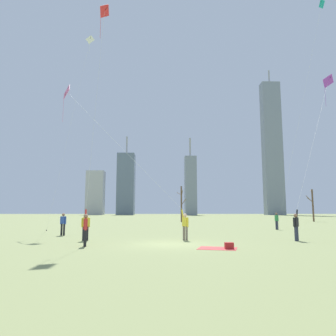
{
  "coord_description": "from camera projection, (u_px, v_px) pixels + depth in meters",
  "views": [
    {
      "loc": [
        -0.62,
        -17.66,
        1.76
      ],
      "look_at": [
        0.0,
        6.0,
        4.96
      ],
      "focal_mm": 34.26,
      "sensor_mm": 36.0,
      "label": 1
    }
  ],
  "objects": [
    {
      "name": "bystander_far_off_by_trees",
      "position": [
        86.0,
        226.0,
        19.29
      ],
      "size": [
        0.48,
        0.32,
        1.62
      ],
      "color": "black",
      "rests_on": "ground"
    },
    {
      "name": "skyline_squat_block",
      "position": [
        190.0,
        185.0,
        148.03
      ],
      "size": [
        5.33,
        6.86,
        36.04
      ],
      "color": "gray",
      "rests_on": "ground"
    },
    {
      "name": "kite_flyer_midfield_right_pink",
      "position": [
        144.0,
        179.0,
        21.98
      ],
      "size": [
        10.48,
        8.45,
        13.04
      ],
      "color": "#726656",
      "rests_on": "ground"
    },
    {
      "name": "kite_flyer_far_back_purple",
      "position": [
        306.0,
        180.0,
        21.73
      ],
      "size": [
        8.62,
        9.73,
        14.65
      ],
      "color": "#33384C",
      "rests_on": "ground"
    },
    {
      "name": "bare_tree_far_right_edge",
      "position": [
        181.0,
        203.0,
        53.92
      ],
      "size": [
        1.54,
        2.21,
        5.99
      ],
      "color": "brown",
      "rests_on": "ground"
    },
    {
      "name": "skyline_mid_tower_right",
      "position": [
        126.0,
        184.0,
        166.37
      ],
      "size": [
        8.81,
        10.1,
        41.05
      ],
      "color": "slate",
      "rests_on": "ground"
    },
    {
      "name": "skyline_wide_slab",
      "position": [
        95.0,
        193.0,
        163.44
      ],
      "size": [
        8.91,
        6.41,
        22.28
      ],
      "color": "#B2B2B7",
      "rests_on": "ground"
    },
    {
      "name": "kite_flyer_foreground_left_red",
      "position": [
        91.0,
        169.0,
        17.91
      ],
      "size": [
        0.91,
        6.99,
        17.55
      ],
      "color": "black",
      "rests_on": "ground"
    },
    {
      "name": "picnic_spot",
      "position": [
        224.0,
        247.0,
        15.12
      ],
      "size": [
        2.12,
        1.85,
        0.31
      ],
      "color": "#CC3838",
      "rests_on": "ground"
    },
    {
      "name": "bystander_strolling_midfield",
      "position": [
        63.0,
        223.0,
        23.46
      ],
      "size": [
        0.48,
        0.3,
        1.62
      ],
      "color": "black",
      "rests_on": "ground"
    },
    {
      "name": "bystander_watching_nearby",
      "position": [
        277.0,
        220.0,
        30.86
      ],
      "size": [
        0.27,
        0.5,
        1.62
      ],
      "color": "#33384C",
      "rests_on": "ground"
    },
    {
      "name": "ground_plane",
      "position": [
        171.0,
        244.0,
        17.28
      ],
      "size": [
        400.0,
        400.0,
        0.0
      ],
      "primitive_type": "plane",
      "color": "#848E56"
    },
    {
      "name": "skyline_slender_spire",
      "position": [
        272.0,
        147.0,
        158.32
      ],
      "size": [
        8.97,
        5.56,
        73.13
      ],
      "color": "gray",
      "rests_on": "ground"
    },
    {
      "name": "bare_tree_center",
      "position": [
        313.0,
        205.0,
        55.46
      ],
      "size": [
        1.71,
        1.69,
        5.57
      ],
      "color": "brown",
      "rests_on": "ground"
    },
    {
      "name": "distant_kite_drifting_right_teal",
      "position": [
        316.0,
        32.0,
        32.8
      ],
      "size": [
        3.59,
        6.31,
        23.09
      ],
      "color": "teal",
      "rests_on": "ground"
    },
    {
      "name": "distant_kite_drifting_left_white",
      "position": [
        86.0,
        59.0,
        33.35
      ],
      "size": [
        3.42,
        2.17,
        20.21
      ],
      "color": "white",
      "rests_on": "ground"
    }
  ]
}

